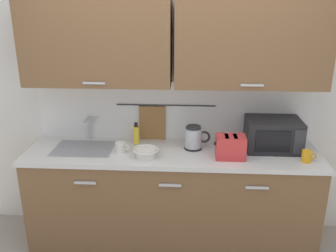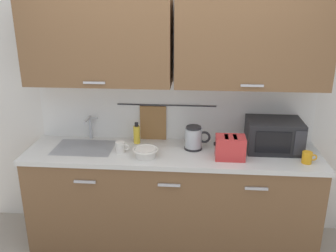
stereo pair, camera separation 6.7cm
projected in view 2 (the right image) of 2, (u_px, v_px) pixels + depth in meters
name	position (u px, v px, depth m)	size (l,w,h in m)	color
counter_unit	(171.00, 196.00, 3.30)	(2.53, 0.64, 0.90)	brown
back_wall_assembly	(174.00, 75.00, 3.17)	(3.70, 0.41, 2.50)	silver
sink_faucet	(90.00, 125.00, 3.38)	(0.09, 0.17, 0.22)	#B2B5BA
microwave	(274.00, 135.00, 3.15)	(0.46, 0.35, 0.27)	black
electric_kettle	(194.00, 138.00, 3.18)	(0.23, 0.16, 0.21)	black
dish_soap_bottle	(137.00, 134.00, 3.31)	(0.06, 0.06, 0.20)	yellow
mug_near_sink	(120.00, 147.00, 3.12)	(0.12, 0.08, 0.09)	silver
mixing_bowl	(146.00, 152.00, 3.03)	(0.21, 0.21, 0.08)	silver
toaster	(230.00, 147.00, 2.99)	(0.26, 0.17, 0.19)	red
mug_by_kettle	(307.00, 157.00, 2.92)	(0.12, 0.08, 0.09)	orange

